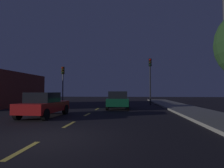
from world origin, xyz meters
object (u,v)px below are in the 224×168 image
object	(u,v)px
traffic_signal_left	(63,78)
car_adjacent_lane	(44,105)
car_stopped_ahead	(118,100)
traffic_signal_right	(150,73)
street_lamp_right	(219,32)

from	to	relation	value
traffic_signal_left	car_adjacent_lane	size ratio (longest dim) A/B	1.15
traffic_signal_left	car_stopped_ahead	bearing A→B (deg)	-36.69
traffic_signal_right	car_stopped_ahead	world-z (taller)	traffic_signal_right
traffic_signal_left	traffic_signal_right	distance (m)	10.41
traffic_signal_left	car_adjacent_lane	bearing A→B (deg)	-75.46
street_lamp_right	traffic_signal_left	bearing A→B (deg)	137.58
car_stopped_ahead	street_lamp_right	distance (m)	9.42
traffic_signal_left	street_lamp_right	xyz separation A→B (m)	(12.69, -11.60, 1.49)
car_stopped_ahead	car_adjacent_lane	size ratio (longest dim) A/B	1.02
car_stopped_ahead	street_lamp_right	bearing A→B (deg)	-48.26
traffic_signal_right	car_stopped_ahead	bearing A→B (deg)	-123.23
traffic_signal_right	traffic_signal_left	bearing A→B (deg)	-179.99
traffic_signal_left	street_lamp_right	distance (m)	17.26
traffic_signal_left	traffic_signal_right	size ratio (longest dim) A/B	0.85
traffic_signal_right	car_adjacent_lane	distance (m)	13.58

